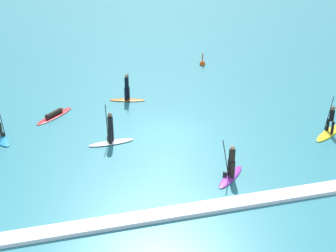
# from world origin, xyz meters

# --- Properties ---
(ground_plane) EXTENTS (120.00, 120.00, 0.00)m
(ground_plane) POSITION_xyz_m (0.00, 0.00, 0.00)
(ground_plane) COLOR teal
(ground_plane) RESTS_ON ground
(surfer_on_orange_board) EXTENTS (2.52, 1.26, 2.14)m
(surfer_on_orange_board) POSITION_xyz_m (-1.36, 5.87, 0.55)
(surfer_on_orange_board) COLOR orange
(surfer_on_orange_board) RESTS_ON ground_plane
(surfer_on_red_board) EXTENTS (2.71, 2.78, 0.39)m
(surfer_on_red_board) POSITION_xyz_m (-6.44, 4.39, 0.13)
(surfer_on_red_board) COLOR red
(surfer_on_red_board) RESTS_ON ground_plane
(surfer_on_yellow_board) EXTENTS (3.02, 2.33, 2.31)m
(surfer_on_yellow_board) POSITION_xyz_m (9.36, -2.50, 0.40)
(surfer_on_yellow_board) COLOR yellow
(surfer_on_yellow_board) RESTS_ON ground_plane
(surfer_on_purple_board) EXTENTS (2.18, 2.17, 2.07)m
(surfer_on_purple_board) POSITION_xyz_m (1.71, -5.72, 0.54)
(surfer_on_purple_board) COLOR purple
(surfer_on_purple_board) RESTS_ON ground_plane
(surfer_on_white_board) EXTENTS (2.69, 0.82, 2.28)m
(surfer_on_white_board) POSITION_xyz_m (-3.49, -0.38, 0.52)
(surfer_on_white_board) COLOR white
(surfer_on_white_board) RESTS_ON ground_plane
(marker_buoy) EXTENTS (0.49, 0.49, 1.15)m
(marker_buoy) POSITION_xyz_m (6.38, 12.24, 0.15)
(marker_buoy) COLOR #E55119
(marker_buoy) RESTS_ON ground_plane
(wave_crest) EXTENTS (25.02, 0.90, 0.18)m
(wave_crest) POSITION_xyz_m (0.00, -8.02, 0.09)
(wave_crest) COLOR white
(wave_crest) RESTS_ON ground_plane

